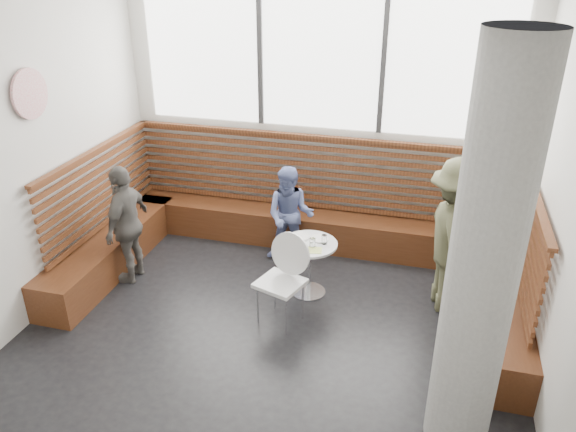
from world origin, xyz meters
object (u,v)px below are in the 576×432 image
(cafe_table, at_px, (309,257))
(child_back, at_px, (290,215))
(cafe_chair, at_px, (282,272))
(adult_man, at_px, (455,237))
(concrete_column, at_px, (484,265))
(child_left, at_px, (127,224))

(cafe_table, bearing_deg, child_back, 120.19)
(cafe_chair, relative_size, adult_man, 0.56)
(cafe_table, relative_size, adult_man, 0.38)
(cafe_table, xyz_separation_m, cafe_chair, (-0.16, -0.53, 0.10))
(concrete_column, relative_size, cafe_table, 4.93)
(adult_man, xyz_separation_m, child_left, (-3.64, -0.36, -0.15))
(adult_man, bearing_deg, concrete_column, 169.49)
(concrete_column, xyz_separation_m, child_back, (-2.03, 2.38, -0.98))
(cafe_table, xyz_separation_m, adult_man, (1.53, 0.15, 0.39))
(adult_man, distance_m, child_left, 3.66)
(adult_man, bearing_deg, cafe_chair, 98.09)
(cafe_table, distance_m, cafe_chair, 0.56)
(cafe_chair, bearing_deg, child_left, -170.66)
(cafe_table, distance_m, adult_man, 1.59)
(child_left, bearing_deg, cafe_table, 95.41)
(cafe_table, distance_m, child_back, 0.81)
(cafe_table, distance_m, child_left, 2.13)
(concrete_column, bearing_deg, child_back, 130.48)
(cafe_chair, distance_m, child_back, 1.24)
(cafe_table, xyz_separation_m, child_back, (-0.40, 0.68, 0.15))
(concrete_column, height_order, child_left, concrete_column)
(concrete_column, xyz_separation_m, cafe_chair, (-1.80, 1.17, -1.03))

